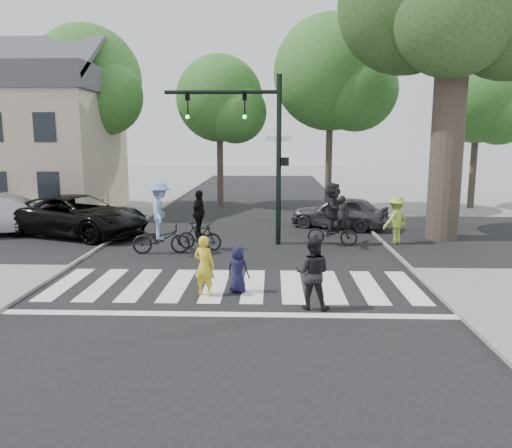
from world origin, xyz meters
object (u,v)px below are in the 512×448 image
(cyclist_mid, at_px, (199,225))
(car_grey, at_px, (339,212))
(traffic_signal, at_px, (255,136))
(cyclist_right, at_px, (333,218))
(car_suv, at_px, (77,216))
(pedestrian_adult, at_px, (313,273))
(car_silver, at_px, (5,214))
(pedestrian_woman, at_px, (204,266))
(cyclist_left, at_px, (161,223))
(pedestrian_child, at_px, (238,269))

(cyclist_mid, height_order, car_grey, cyclist_mid)
(traffic_signal, xyz_separation_m, cyclist_right, (2.80, -0.06, -2.89))
(car_suv, relative_size, car_grey, 1.42)
(traffic_signal, height_order, car_suv, traffic_signal)
(pedestrian_adult, bearing_deg, car_silver, -22.79)
(traffic_signal, height_order, cyclist_right, traffic_signal)
(car_suv, bearing_deg, traffic_signal, -80.37)
(pedestrian_woman, xyz_separation_m, pedestrian_adult, (2.56, -0.88, 0.08))
(cyclist_left, relative_size, car_grey, 0.59)
(cyclist_left, bearing_deg, car_grey, 37.21)
(car_grey, bearing_deg, pedestrian_woman, -2.93)
(cyclist_right, xyz_separation_m, car_suv, (-9.84, 1.42, -0.21))
(pedestrian_child, bearing_deg, car_grey, -90.41)
(pedestrian_adult, relative_size, cyclist_right, 0.73)
(traffic_signal, relative_size, car_suv, 1.03)
(cyclist_mid, bearing_deg, traffic_signal, 26.97)
(pedestrian_woman, xyz_separation_m, cyclist_mid, (-0.86, 5.08, 0.10))
(car_suv, distance_m, car_grey, 10.74)
(cyclist_right, bearing_deg, traffic_signal, 178.69)
(pedestrian_child, distance_m, cyclist_left, 5.10)
(cyclist_mid, bearing_deg, car_silver, 163.36)
(cyclist_mid, bearing_deg, car_grey, 39.09)
(cyclist_left, xyz_separation_m, cyclist_mid, (1.20, 0.62, -0.19))
(pedestrian_woman, height_order, cyclist_right, cyclist_right)
(pedestrian_adult, xyz_separation_m, car_grey, (1.96, 10.33, -0.13))
(pedestrian_woman, xyz_separation_m, cyclist_left, (-2.06, 4.46, 0.30))
(pedestrian_woman, xyz_separation_m, pedestrian_child, (0.80, 0.27, -0.16))
(pedestrian_woman, relative_size, cyclist_left, 0.62)
(traffic_signal, distance_m, pedestrian_adult, 7.72)
(pedestrian_child, xyz_separation_m, car_silver, (-9.78, 7.24, 0.23))
(traffic_signal, xyz_separation_m, pedestrian_adult, (1.54, -6.92, -3.07))
(pedestrian_child, bearing_deg, traffic_signal, -70.56)
(pedestrian_adult, relative_size, cyclist_left, 0.69)
(pedestrian_woman, xyz_separation_m, car_silver, (-8.98, 7.51, 0.08))
(traffic_signal, bearing_deg, cyclist_right, -1.31)
(traffic_signal, relative_size, cyclist_mid, 2.90)
(pedestrian_woman, height_order, pedestrian_adult, pedestrian_adult)
(pedestrian_child, xyz_separation_m, pedestrian_adult, (1.76, -1.14, 0.24))
(traffic_signal, bearing_deg, car_suv, 169.13)
(car_suv, bearing_deg, cyclist_right, -77.70)
(traffic_signal, height_order, cyclist_left, traffic_signal)
(car_suv, bearing_deg, car_grey, -58.46)
(cyclist_left, xyz_separation_m, cyclist_right, (5.88, 1.52, -0.03))
(cyclist_right, bearing_deg, pedestrian_adult, -100.38)
(cyclist_mid, height_order, cyclist_right, cyclist_right)
(pedestrian_child, bearing_deg, car_silver, -14.91)
(pedestrian_woman, relative_size, car_silver, 0.30)
(pedestrian_adult, bearing_deg, pedestrian_woman, -5.68)
(cyclist_left, height_order, cyclist_mid, cyclist_left)
(traffic_signal, distance_m, car_suv, 7.81)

